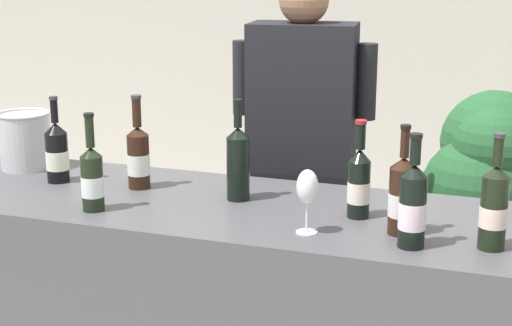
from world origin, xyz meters
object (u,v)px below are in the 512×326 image
Objects in this scene: wine_bottle_2 at (138,156)px; wine_bottle_5 at (413,206)px; wine_bottle_0 at (92,178)px; wine_bottle_7 at (359,182)px; ice_bucket at (25,140)px; person_server at (302,187)px; wine_bottle_1 at (57,153)px; wine_bottle_3 at (494,207)px; wine_bottle_8 at (238,161)px; wine_bottle_4 at (402,196)px; potted_shrub at (488,179)px; wine_glass at (307,189)px.

wine_bottle_5 is (1.00, -0.27, 0.01)m from wine_bottle_2.
wine_bottle_0 is 1.03× the size of wine_bottle_7.
ice_bucket is 1.13m from person_server.
wine_bottle_0 is 0.64m from ice_bucket.
wine_bottle_3 reaches higher than wine_bottle_1.
wine_bottle_7 is at bearing -1.98° from wine_bottle_1.
wine_bottle_2 reaches higher than ice_bucket.
wine_bottle_4 is at bearing -15.51° from wine_bottle_8.
wine_bottle_7 is at bearing 133.16° from wine_bottle_5.
wine_bottle_8 reaches higher than wine_bottle_7.
wine_bottle_0 is 0.97× the size of wine_bottle_5.
potted_shrub is (1.48, 1.10, -0.26)m from wine_bottle_1.
wine_bottle_1 is (-0.29, 0.25, -0.00)m from wine_bottle_0.
wine_bottle_8 is at bearing 33.01° from wine_bottle_0.
wine_bottle_3 is 1.32m from potted_shrub.
person_server is (-0.53, 0.78, -0.24)m from wine_bottle_4.
wine_bottle_2 is 1.24m from wine_bottle_3.
potted_shrub is (0.35, 1.14, -0.26)m from wine_bottle_7.
person_server reaches higher than wine_bottle_2.
ice_bucket reaches higher than wine_glass.
wine_bottle_0 is 0.99m from wine_bottle_4.
wine_bottle_7 is 0.27× the size of potted_shrub.
wine_bottle_1 is 0.70m from wine_bottle_8.
wine_bottle_8 is 0.40m from wine_glass.
wine_bottle_5 is (1.32, -0.25, 0.01)m from wine_bottle_1.
wine_bottle_3 reaches higher than wine_bottle_4.
wine_bottle_7 is (1.12, -0.04, 0.01)m from wine_bottle_1.
wine_bottle_5 is 1.68× the size of wine_glass.
person_server is (0.45, 0.89, -0.24)m from wine_bottle_0.
wine_bottle_8 reaches higher than wine_bottle_5.
wine_bottle_1 is at bearing -139.68° from person_server.
potted_shrub is at bearing 92.76° from wine_bottle_3.
wine_bottle_0 is 1.45× the size of ice_bucket.
ice_bucket is (-0.52, 0.38, 0.00)m from wine_bottle_0.
person_server is at bearing 133.66° from wine_bottle_3.
potted_shrub is (-0.06, 1.29, -0.27)m from wine_bottle_3.
wine_bottle_3 is at bearing 2.91° from wine_bottle_0.
wine_bottle_3 is 1.17m from person_server.
wine_bottle_1 is at bearing 139.48° from wine_bottle_0.
wine_bottle_5 reaches higher than wine_bottle_0.
wine_bottle_4 reaches higher than ice_bucket.
wine_bottle_3 is 1.79m from ice_bucket.
potted_shrub is at bearing 83.44° from wine_bottle_5.
wine_bottle_5 is at bearing -15.30° from wine_bottle_2.
wine_bottle_5 is at bearing -13.64° from ice_bucket.
wine_bottle_2 reaches higher than wine_bottle_7.
person_server is (-0.57, 0.88, -0.25)m from wine_bottle_5.
wine_bottle_4 reaches higher than wine_bottle_5.
wine_bottle_0 is 0.19× the size of person_server.
wine_bottle_0 is at bearing -165.58° from wine_bottle_7.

